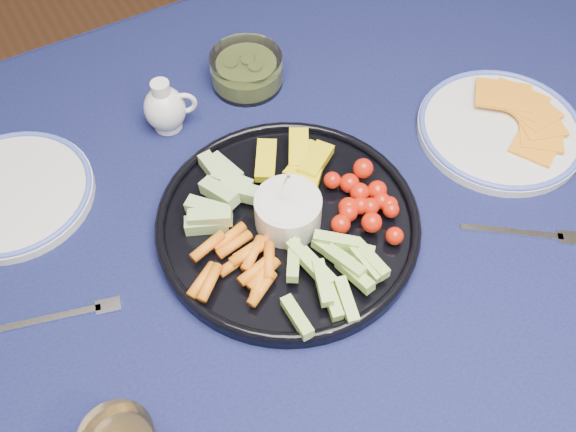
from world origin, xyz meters
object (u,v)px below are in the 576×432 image
crudite_platter (286,219)px  cheese_plate (501,127)px  pickle_bowl (247,71)px  side_plate_extra (12,193)px  dining_table (348,250)px  creamer_pitcher (166,108)px

crudite_platter → cheese_plate: size_ratio=1.43×
pickle_bowl → crudite_platter: bearing=-107.3°
crudite_platter → cheese_plate: 0.35m
side_plate_extra → crudite_platter: bearing=-37.6°
dining_table → cheese_plate: (0.26, 0.02, 0.10)m
side_plate_extra → cheese_plate: bearing=-19.9°
dining_table → side_plate_extra: bearing=146.8°
pickle_bowl → side_plate_extra: 0.38m
crudite_platter → side_plate_extra: size_ratio=1.57×
crudite_platter → pickle_bowl: bearing=72.7°
pickle_bowl → side_plate_extra: pickle_bowl is taller
pickle_bowl → side_plate_extra: size_ratio=0.51×
crudite_platter → side_plate_extra: crudite_platter is taller
cheese_plate → dining_table: bearing=-176.4°
dining_table → creamer_pitcher: (-0.15, 0.27, 0.12)m
cheese_plate → creamer_pitcher: bearing=148.4°
dining_table → crudite_platter: bearing=164.4°
crudite_platter → creamer_pitcher: (-0.06, 0.24, 0.02)m
cheese_plate → pickle_bowl: bearing=134.1°
creamer_pitcher → cheese_plate: 0.48m
creamer_pitcher → pickle_bowl: creamer_pitcher is taller
creamer_pitcher → side_plate_extra: 0.24m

